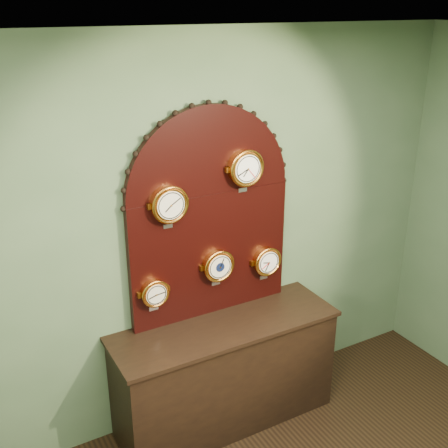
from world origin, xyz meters
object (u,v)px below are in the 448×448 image
roman_clock (169,204)px  barometer (218,265)px  display_board (210,208)px  hygrometer (155,293)px  arabic_clock (246,168)px  shop_counter (225,375)px  tide_clock (267,261)px

roman_clock → barometer: roman_clock is taller
display_board → roman_clock: 0.35m
roman_clock → hygrometer: 0.62m
roman_clock → arabic_clock: bearing=-0.0°
arabic_clock → roman_clock: bearing=180.0°
shop_counter → barometer: 0.83m
hygrometer → barometer: 0.49m
arabic_clock → barometer: arabic_clock is taller
arabic_clock → tide_clock: bearing=0.2°
tide_clock → shop_counter: bearing=-160.5°
display_board → barometer: display_board is taller
display_board → hygrometer: display_board is taller
roman_clock → hygrometer: size_ratio=1.23×
tide_clock → display_board: bearing=171.3°
arabic_clock → barometer: bearing=179.9°
display_board → barometer: 0.42m
roman_clock → barometer: size_ratio=1.06×
shop_counter → hygrometer: size_ratio=6.45×
tide_clock → barometer: bearing=-179.9°
shop_counter → display_board: (0.00, 0.22, 1.23)m
roman_clock → barometer: bearing=0.0°
barometer → display_board: bearing=111.2°
arabic_clock → tide_clock: size_ratio=1.12×
barometer → roman_clock: bearing=-180.0°
barometer → tide_clock: (0.41, 0.00, -0.06)m
shop_counter → display_board: 1.25m
roman_clock → tide_clock: 0.95m
display_board → tide_clock: 0.64m
roman_clock → tide_clock: roman_clock is taller
arabic_clock → barometer: 0.71m
shop_counter → display_board: bearing=90.0°
tide_clock → arabic_clock: bearing=-179.8°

